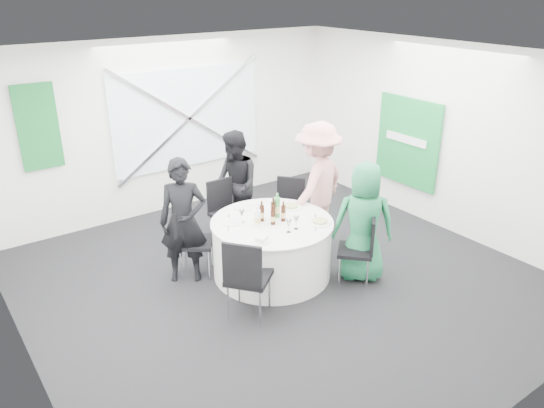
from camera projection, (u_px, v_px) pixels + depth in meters
floor at (281, 280)px, 6.84m from camera, size 6.00×6.00×0.00m
ceiling at (283, 57)px, 5.75m from camera, size 6.00×6.00×0.00m
wall_back at (171, 126)px, 8.54m from camera, size 6.00×0.00×6.00m
wall_front at (516, 289)px, 4.06m from camera, size 6.00×0.00×6.00m
wall_left at (10, 247)px, 4.68m from camera, size 0.00×6.00×6.00m
wall_right at (443, 138)px, 7.91m from camera, size 0.00×6.00×6.00m
window_panel at (188, 118)px, 8.63m from camera, size 2.60×0.03×1.60m
window_brace_a at (189, 118)px, 8.60m from camera, size 2.63×0.05×1.84m
window_brace_b at (189, 118)px, 8.60m from camera, size 2.63×0.05×1.84m
green_banner at (38, 127)px, 7.31m from camera, size 0.55×0.04×1.20m
green_sign at (407, 142)px, 8.40m from camera, size 0.05×1.20×1.40m
banquet_table at (272, 248)px, 6.84m from camera, size 1.56×1.56×0.76m
chair_back at (224, 207)px, 7.63m from camera, size 0.44×0.45×0.95m
chair_back_left at (188, 236)px, 6.78m from camera, size 0.60×0.60×0.95m
chair_back_right at (289, 205)px, 7.70m from camera, size 0.61×0.61×0.95m
chair_front_right at (362, 245)px, 6.58m from camera, size 0.59×0.60×0.93m
chair_front_left at (246, 274)px, 5.82m from camera, size 0.65×0.65×1.02m
person_man_back_left at (183, 221)px, 6.58m from camera, size 0.71×0.63×1.62m
person_man_back at (235, 185)px, 7.75m from camera, size 0.57×0.85×1.61m
person_woman_pink at (317, 185)px, 7.49m from camera, size 1.28×0.90×1.81m
person_woman_green at (364, 222)px, 6.62m from camera, size 0.91×0.87×1.56m
plate_back at (244, 208)px, 7.08m from camera, size 0.26×0.26×0.01m
plate_back_left at (232, 222)px, 6.67m from camera, size 0.27×0.27×0.01m
plate_back_right at (291, 207)px, 7.09m from camera, size 0.28×0.28×0.04m
plate_front_right at (320, 222)px, 6.65m from camera, size 0.29×0.29×0.04m
plate_front_left at (261, 240)px, 6.21m from camera, size 0.25×0.25×0.01m
napkin at (262, 238)px, 6.19m from camera, size 0.20×0.19×0.05m
beer_bottle_a at (262, 213)px, 6.68m from camera, size 0.06×0.06×0.27m
beer_bottle_b at (273, 211)px, 6.74m from camera, size 0.06×0.06×0.28m
beer_bottle_c at (283, 214)px, 6.67m from camera, size 0.06×0.06×0.27m
beer_bottle_d at (273, 217)px, 6.59m from camera, size 0.06×0.06×0.25m
green_water_bottle at (277, 208)px, 6.77m from camera, size 0.08×0.08×0.33m
clear_water_bottle at (257, 218)px, 6.54m from camera, size 0.08×0.08×0.27m
wine_glass_a at (242, 213)px, 6.63m from camera, size 0.07×0.07×0.17m
wine_glass_b at (289, 223)px, 6.36m from camera, size 0.07×0.07×0.17m
wine_glass_c at (275, 202)px, 6.97m from camera, size 0.07×0.07×0.17m
wine_glass_d at (296, 220)px, 6.45m from camera, size 0.07×0.07×0.17m
fork_a at (258, 204)px, 7.20m from camera, size 0.15×0.02×0.01m
knife_a at (240, 209)px, 7.05m from camera, size 0.15×0.03×0.01m
fork_b at (229, 217)px, 6.82m from camera, size 0.09×0.13×0.01m
knife_b at (228, 229)px, 6.50m from camera, size 0.09×0.14×0.01m
fork_c at (316, 228)px, 6.50m from camera, size 0.11×0.12×0.01m
knife_c at (315, 217)px, 6.82m from camera, size 0.11×0.13×0.01m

